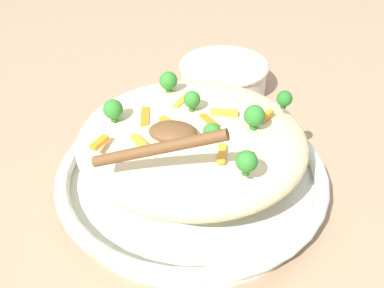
# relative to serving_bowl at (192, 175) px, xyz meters

# --- Properties ---
(ground_plane) EXTENTS (2.40, 2.40, 0.00)m
(ground_plane) POSITION_rel_serving_bowl_xyz_m (0.00, 0.00, -0.02)
(ground_plane) COLOR #9E7F60
(serving_bowl) EXTENTS (0.37, 0.37, 0.04)m
(serving_bowl) POSITION_rel_serving_bowl_xyz_m (0.00, 0.00, 0.00)
(serving_bowl) COLOR silver
(serving_bowl) RESTS_ON ground_plane
(pasta_mound) EXTENTS (0.30, 0.29, 0.09)m
(pasta_mound) POSITION_rel_serving_bowl_xyz_m (0.00, 0.00, 0.06)
(pasta_mound) COLOR beige
(pasta_mound) RESTS_ON serving_bowl
(carrot_piece_0) EXTENTS (0.03, 0.03, 0.01)m
(carrot_piece_0) POSITION_rel_serving_bowl_xyz_m (-0.02, 0.02, 0.11)
(carrot_piece_0) COLOR orange
(carrot_piece_0) RESTS_ON pasta_mound
(carrot_piece_1) EXTENTS (0.02, 0.04, 0.01)m
(carrot_piece_1) POSITION_rel_serving_bowl_xyz_m (0.02, -0.02, 0.11)
(carrot_piece_1) COLOR orange
(carrot_piece_1) RESTS_ON pasta_mound
(carrot_piece_2) EXTENTS (0.02, 0.04, 0.01)m
(carrot_piece_2) POSITION_rel_serving_bowl_xyz_m (0.06, 0.02, 0.10)
(carrot_piece_2) COLOR orange
(carrot_piece_2) RESTS_ON pasta_mound
(carrot_piece_3) EXTENTS (0.02, 0.03, 0.01)m
(carrot_piece_3) POSITION_rel_serving_bowl_xyz_m (0.10, 0.08, 0.10)
(carrot_piece_3) COLOR orange
(carrot_piece_3) RESTS_ON pasta_mound
(carrot_piece_4) EXTENTS (0.01, 0.03, 0.01)m
(carrot_piece_4) POSITION_rel_serving_bowl_xyz_m (-0.04, 0.08, 0.10)
(carrot_piece_4) COLOR orange
(carrot_piece_4) RESTS_ON pasta_mound
(carrot_piece_5) EXTENTS (0.03, 0.03, 0.01)m
(carrot_piece_5) POSITION_rel_serving_bowl_xyz_m (0.05, 0.07, 0.10)
(carrot_piece_5) COLOR orange
(carrot_piece_5) RESTS_ON pasta_mound
(carrot_piece_6) EXTENTS (0.03, 0.03, 0.01)m
(carrot_piece_6) POSITION_rel_serving_bowl_xyz_m (0.02, 0.03, 0.11)
(carrot_piece_6) COLOR orange
(carrot_piece_6) RESTS_ON pasta_mound
(carrot_piece_7) EXTENTS (0.03, 0.01, 0.01)m
(carrot_piece_7) POSITION_rel_serving_bowl_xyz_m (-0.04, -0.00, 0.11)
(carrot_piece_7) COLOR orange
(carrot_piece_7) RESTS_ON pasta_mound
(carrot_piece_8) EXTENTS (0.04, 0.02, 0.01)m
(carrot_piece_8) POSITION_rel_serving_bowl_xyz_m (0.01, 0.05, 0.11)
(carrot_piece_8) COLOR orange
(carrot_piece_8) RESTS_ON pasta_mound
(carrot_piece_9) EXTENTS (0.02, 0.03, 0.01)m
(carrot_piece_9) POSITION_rel_serving_bowl_xyz_m (-0.09, -0.01, 0.10)
(carrot_piece_9) COLOR orange
(carrot_piece_9) RESTS_ON pasta_mound
(broccoli_floret_0) EXTENTS (0.02, 0.02, 0.03)m
(broccoli_floret_0) POSITION_rel_serving_bowl_xyz_m (0.04, -0.05, 0.12)
(broccoli_floret_0) COLOR #296820
(broccoli_floret_0) RESTS_ON pasta_mound
(broccoli_floret_1) EXTENTS (0.03, 0.03, 0.03)m
(broccoli_floret_1) POSITION_rel_serving_bowl_xyz_m (-0.08, 0.02, 0.12)
(broccoli_floret_1) COLOR #296820
(broccoli_floret_1) RESTS_ON pasta_mound
(broccoli_floret_2) EXTENTS (0.02, 0.02, 0.03)m
(broccoli_floret_2) POSITION_rel_serving_bowl_xyz_m (-0.07, 0.11, 0.12)
(broccoli_floret_2) COLOR #296820
(broccoli_floret_2) RESTS_ON pasta_mound
(broccoli_floret_3) EXTENTS (0.02, 0.02, 0.03)m
(broccoli_floret_3) POSITION_rel_serving_bowl_xyz_m (0.09, 0.02, 0.12)
(broccoli_floret_3) COLOR #296820
(broccoli_floret_3) RESTS_ON pasta_mound
(broccoli_floret_4) EXTENTS (0.02, 0.02, 0.03)m
(broccoli_floret_4) POSITION_rel_serving_bowl_xyz_m (-0.00, 0.00, 0.12)
(broccoli_floret_4) COLOR #296820
(broccoli_floret_4) RESTS_ON pasta_mound
(broccoli_floret_5) EXTENTS (0.02, 0.02, 0.02)m
(broccoli_floret_5) POSITION_rel_serving_bowl_xyz_m (-0.03, 0.05, 0.11)
(broccoli_floret_5) COLOR #296820
(broccoli_floret_5) RESTS_ON pasta_mound
(broccoli_floret_6) EXTENTS (0.02, 0.02, 0.02)m
(broccoli_floret_6) POSITION_rel_serving_bowl_xyz_m (-0.12, -0.04, 0.11)
(broccoli_floret_6) COLOR #205B1C
(broccoli_floret_6) RESTS_ON pasta_mound
(serving_spoon) EXTENTS (0.14, 0.10, 0.07)m
(serving_spoon) POSITION_rel_serving_bowl_xyz_m (0.02, 0.08, 0.12)
(serving_spoon) COLOR brown
(serving_spoon) RESTS_ON pasta_mound
(companion_bowl) EXTENTS (0.17, 0.17, 0.06)m
(companion_bowl) POSITION_rel_serving_bowl_xyz_m (-0.02, -0.29, 0.01)
(companion_bowl) COLOR beige
(companion_bowl) RESTS_ON ground_plane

